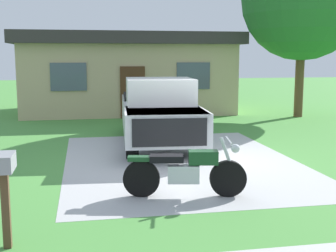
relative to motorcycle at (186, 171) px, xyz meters
The scene contains 6 objects.
ground_plane 2.82m from the motorcycle, 79.59° to the left, with size 80.00×80.00×0.00m, color #4C9240.
driveway_pad 2.82m from the motorcycle, 79.59° to the left, with size 5.46×7.28×0.01m, color #B2B2B2.
motorcycle is the anchor object (origin of this frame).
pickup_truck 5.07m from the motorcycle, 86.15° to the left, with size 2.41×5.75×1.90m.
mailbox 3.31m from the motorcycle, 148.52° to the right, with size 0.26×0.48×1.26m.
neighbor_house 13.14m from the motorcycle, 89.10° to the left, with size 9.60×5.60×3.50m.
Camera 1 is at (-2.26, -10.37, 2.49)m, focal length 48.24 mm.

